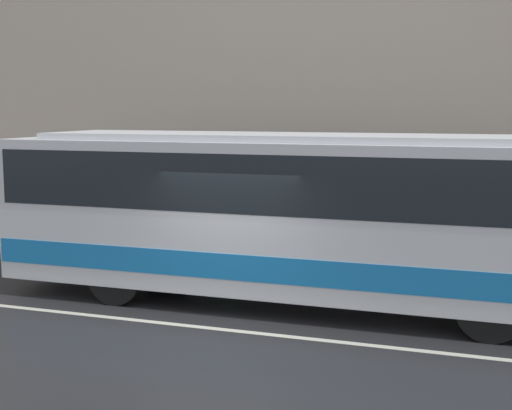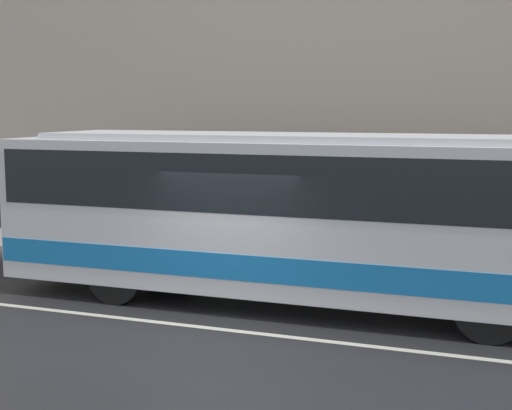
# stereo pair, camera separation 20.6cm
# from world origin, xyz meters

# --- Properties ---
(ground_plane) EXTENTS (60.00, 60.00, 0.00)m
(ground_plane) POSITION_xyz_m (0.00, 0.00, 0.00)
(ground_plane) COLOR #262628
(sidewalk) EXTENTS (60.00, 2.31, 0.15)m
(sidewalk) POSITION_xyz_m (0.00, 5.16, 0.07)
(sidewalk) COLOR #A09E99
(sidewalk) RESTS_ON ground_plane
(building_facade) EXTENTS (60.00, 0.35, 9.62)m
(building_facade) POSITION_xyz_m (0.00, 6.46, 4.64)
(building_facade) COLOR #B7A899
(building_facade) RESTS_ON ground_plane
(lane_stripe) EXTENTS (54.00, 0.14, 0.01)m
(lane_stripe) POSITION_xyz_m (0.00, 0.00, 0.00)
(lane_stripe) COLOR beige
(lane_stripe) RESTS_ON ground_plane
(transit_bus) EXTENTS (10.55, 2.50, 3.12)m
(transit_bus) POSITION_xyz_m (0.60, 1.87, 1.76)
(transit_bus) COLOR silver
(transit_bus) RESTS_ON ground_plane
(pedestrian_waiting) EXTENTS (0.36, 0.36, 1.57)m
(pedestrian_waiting) POSITION_xyz_m (-1.75, 4.82, 0.87)
(pedestrian_waiting) COLOR #1E5933
(pedestrian_waiting) RESTS_ON sidewalk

